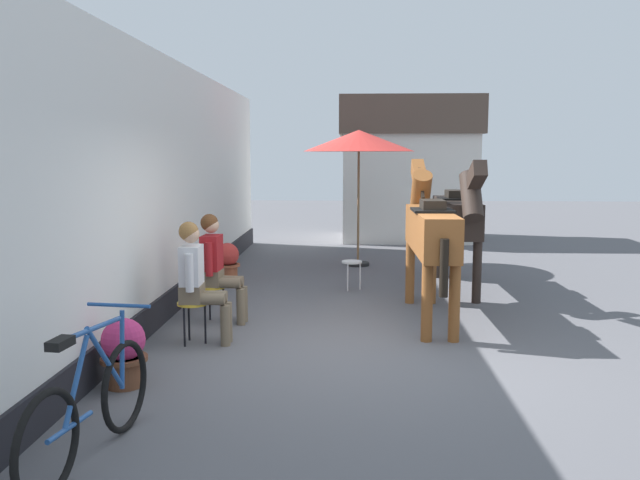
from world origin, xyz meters
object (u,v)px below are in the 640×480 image
Objects in this scene: seated_visitor_far at (217,262)px; flower_planter_nearest at (124,351)px; leaning_bicycle at (91,407)px; seated_visitor_near at (197,276)px; saddled_horse_far at (457,217)px; cafe_parasol at (359,142)px; saddled_horse_near at (430,230)px; flower_planter_inner_far at (202,280)px; flower_planter_farthest at (227,261)px; spare_stool_white at (352,265)px.

flower_planter_nearest is (-0.40, -2.32, -0.44)m from seated_visitor_far.
seated_visitor_far is 0.79× the size of leaning_bicycle.
saddled_horse_far reaches higher than seated_visitor_near.
flower_planter_nearest is at bearing 101.00° from leaning_bicycle.
cafe_parasol reaches higher than seated_visitor_near.
saddled_horse_near is 3.33m from flower_planter_inner_far.
saddled_horse_near is 4.68× the size of flower_planter_farthest.
cafe_parasol is (1.85, 5.32, 1.59)m from seated_visitor_near.
cafe_parasol is at bearing 123.64° from saddled_horse_far.
flower_planter_inner_far is (-0.05, 3.41, 0.00)m from flower_planter_nearest.
seated_visitor_near is 4.56m from saddled_horse_far.
leaning_bicycle is (0.34, -4.88, 0.06)m from flower_planter_inner_far.
seated_visitor_far is 2.75m from saddled_horse_near.
flower_planter_inner_far is 1.39× the size of spare_stool_white.
flower_planter_farthest is (0.04, 1.70, 0.00)m from flower_planter_inner_far.
flower_planter_nearest is 1.00× the size of flower_planter_inner_far.
spare_stool_white is (1.82, 5.91, 0.00)m from leaning_bicycle.
seated_visitor_near and seated_visitor_far have the same top height.
saddled_horse_far is 1.16× the size of cafe_parasol.
seated_visitor_far is 0.46× the size of saddled_horse_far.
saddled_horse_near is at bearing 7.98° from seated_visitor_far.
spare_stool_white is at bearing 60.36° from seated_visitor_near.
saddled_horse_far is (0.63, 1.75, 0.00)m from saddled_horse_near.
leaning_bicycle is 3.81× the size of spare_stool_white.
saddled_horse_far reaches higher than flower_planter_nearest.
flower_planter_inner_far is at bearing 112.36° from seated_visitor_far.
leaning_bicycle is 6.18m from spare_stool_white.
seated_visitor_far is 3.81m from leaning_bicycle.
cafe_parasol reaches higher than saddled_horse_near.
leaning_bicycle is at bearing -87.43° from flower_planter_farthest.
flower_planter_farthest is at bearing 95.79° from seated_visitor_near.
seated_visitor_near is 0.93m from seated_visitor_far.
flower_planter_farthest is 2.22m from spare_stool_white.
leaning_bicycle is at bearing -86.03° from flower_planter_inner_far.
flower_planter_farthest reaches higher than spare_stool_white.
spare_stool_white is (1.71, 2.12, -0.38)m from seated_visitor_far.
saddled_horse_far is 4.68× the size of flower_planter_inner_far.
seated_visitor_far is 2.17× the size of flower_planter_farthest.
flower_planter_inner_far is at bearing -154.53° from spare_stool_white.
flower_planter_farthest is at bearing 90.10° from flower_planter_nearest.
flower_planter_farthest is 1.39× the size of spare_stool_white.
saddled_horse_far is at bearing -10.15° from flower_planter_farthest.
saddled_horse_near reaches higher than flower_planter_farthest.
flower_planter_farthest is (-0.01, 5.11, 0.00)m from flower_planter_nearest.
cafe_parasol is at bearing 70.79° from seated_visitor_near.
spare_stool_white is at bearing 72.91° from leaning_bicycle.
flower_planter_nearest is 0.25× the size of cafe_parasol.
leaning_bicycle reaches higher than flower_planter_farthest.
flower_planter_nearest is (-3.73, -4.44, -0.82)m from saddled_horse_far.
saddled_horse_far is 4.68× the size of flower_planter_nearest.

